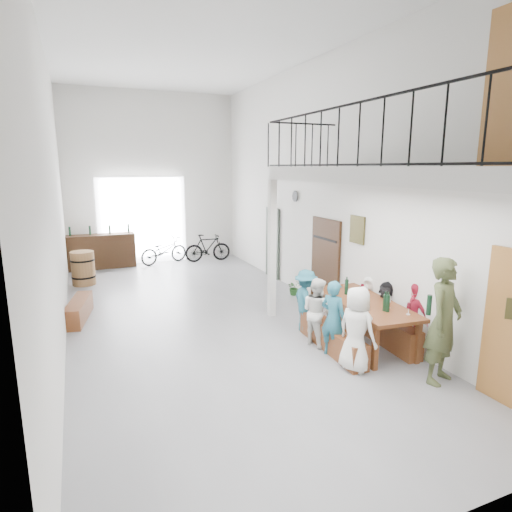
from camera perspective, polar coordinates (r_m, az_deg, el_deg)
name	(u,v)px	position (r m, az deg, el deg)	size (l,w,h in m)	color
floor	(207,317)	(9.23, -6.53, -8.04)	(12.00, 12.00, 0.00)	slate
room_walls	(203,144)	(8.70, -7.09, 14.56)	(12.00, 12.00, 12.00)	silver
gateway_portal	(143,221)	(14.53, -14.89, 4.58)	(2.80, 0.08, 2.80)	white
right_wall_decor	(371,241)	(8.37, 15.07, 1.90)	(0.07, 8.28, 5.07)	brown
balcony	(389,178)	(6.82, 17.32, 9.96)	(1.52, 5.62, 4.00)	silver
tasting_table	(365,306)	(7.88, 14.29, -6.42)	(1.15, 2.36, 0.79)	brown
bench_inner	(332,338)	(7.64, 10.04, -10.73)	(0.30, 1.88, 0.43)	brown
bench_wall	(378,326)	(8.30, 15.90, -8.91)	(0.28, 2.18, 0.50)	brown
tableware	(373,297)	(7.68, 15.32, -5.25)	(0.49, 1.41, 0.35)	black
side_bench	(79,310)	(9.69, -22.54, -6.65)	(0.32, 1.47, 0.41)	brown
oak_barrel	(83,268)	(12.40, -22.06, -1.51)	(0.62, 0.62, 0.91)	brown
serving_counter	(101,251)	(14.25, -19.91, 0.61)	(2.02, 0.56, 1.07)	#351D0E
counter_bottles	(100,230)	(14.16, -20.10, 3.29)	(1.78, 0.15, 0.28)	black
guest_left_a	(357,329)	(6.85, 13.28, -9.47)	(0.66, 0.43, 1.35)	white
guest_left_b	(333,319)	(7.28, 10.28, -8.21)	(0.47, 0.31, 1.30)	#246679
guest_left_c	(317,311)	(7.72, 8.13, -7.32)	(0.59, 0.46, 1.22)	white
guest_left_d	(306,301)	(8.25, 6.65, -5.99)	(0.79, 0.45, 1.22)	#246679
guest_right_a	(415,317)	(7.86, 20.40, -7.63)	(0.71, 0.30, 1.21)	#BC203A
guest_right_b	(385,310)	(8.27, 16.88, -6.91)	(1.00, 0.32, 1.08)	black
guest_right_c	(369,302)	(8.73, 14.88, -5.96)	(0.51, 0.33, 1.04)	white
host_standing	(444,321)	(6.82, 23.74, -7.93)	(0.68, 0.45, 1.87)	#434C2A
potted_plant	(294,287)	(10.67, 5.11, -4.20)	(0.34, 0.30, 0.38)	#1C501A
bicycle_near	(164,251)	(14.35, -12.18, 0.72)	(0.58, 1.65, 0.87)	black
bicycle_far	(208,248)	(14.45, -6.45, 1.10)	(0.43, 1.54, 0.93)	black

